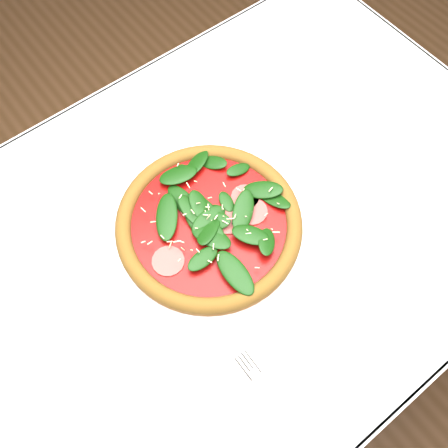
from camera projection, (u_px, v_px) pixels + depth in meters
ground at (223, 334)px, 1.55m from camera, size 6.00×6.00×0.00m
dining_table at (223, 251)px, 0.97m from camera, size 1.21×0.81×0.75m
plate at (209, 228)px, 0.87m from camera, size 0.37×0.37×0.02m
pizza at (209, 222)px, 0.85m from camera, size 0.42×0.42×0.04m
napkin at (275, 403)px, 0.74m from camera, size 0.17×0.09×0.01m
fork at (265, 388)px, 0.74m from camera, size 0.02×0.15×0.00m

